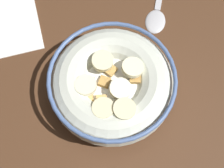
# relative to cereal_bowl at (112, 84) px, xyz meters

# --- Properties ---
(ground_plane) EXTENTS (1.00, 1.00, 0.02)m
(ground_plane) POSITION_rel_cereal_bowl_xyz_m (0.00, -0.00, -0.04)
(ground_plane) COLOR #472B19
(cereal_bowl) EXTENTS (0.18, 0.18, 0.06)m
(cereal_bowl) POSITION_rel_cereal_bowl_xyz_m (0.00, 0.00, 0.00)
(cereal_bowl) COLOR beige
(cereal_bowl) RESTS_ON ground_plane
(spoon) EXTENTS (0.14, 0.06, 0.01)m
(spoon) POSITION_rel_cereal_bowl_xyz_m (0.13, -0.09, -0.03)
(spoon) COLOR #B7B7BC
(spoon) RESTS_ON ground_plane
(folded_napkin) EXTENTS (0.15, 0.10, 0.00)m
(folded_napkin) POSITION_rel_cereal_bowl_xyz_m (0.15, 0.15, -0.03)
(folded_napkin) COLOR white
(folded_napkin) RESTS_ON ground_plane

